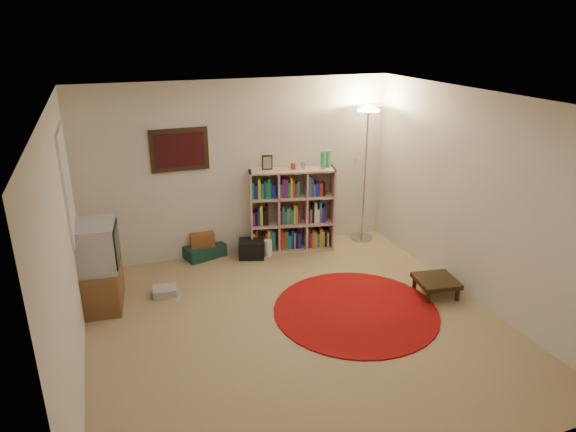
{
  "coord_description": "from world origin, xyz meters",
  "views": [
    {
      "loc": [
        -1.83,
        -4.61,
        3.18
      ],
      "look_at": [
        0.1,
        0.6,
        1.1
      ],
      "focal_mm": 32.0,
      "sensor_mm": 36.0,
      "label": 1
    }
  ],
  "objects_px": {
    "bookshelf": "(291,211)",
    "floor_fan": "(323,232)",
    "floor_lamp": "(367,130)",
    "tv_stand": "(97,267)",
    "suitcase": "(204,251)",
    "side_table": "(436,281)"
  },
  "relations": [
    {
      "from": "floor_lamp",
      "to": "floor_fan",
      "type": "distance_m",
      "value": 1.68
    },
    {
      "from": "floor_lamp",
      "to": "tv_stand",
      "type": "bearing_deg",
      "value": -169.42
    },
    {
      "from": "floor_fan",
      "to": "bookshelf",
      "type": "bearing_deg",
      "value": -166.64
    },
    {
      "from": "floor_fan",
      "to": "side_table",
      "type": "distance_m",
      "value": 2.1
    },
    {
      "from": "bookshelf",
      "to": "tv_stand",
      "type": "distance_m",
      "value": 2.84
    },
    {
      "from": "tv_stand",
      "to": "side_table",
      "type": "xyz_separation_m",
      "value": [
        3.92,
        -1.18,
        -0.32
      ]
    },
    {
      "from": "bookshelf",
      "to": "floor_fan",
      "type": "relative_size",
      "value": 4.16
    },
    {
      "from": "floor_lamp",
      "to": "suitcase",
      "type": "xyz_separation_m",
      "value": [
        -2.46,
        0.22,
        -1.64
      ]
    },
    {
      "from": "bookshelf",
      "to": "tv_stand",
      "type": "bearing_deg",
      "value": -151.51
    },
    {
      "from": "floor_lamp",
      "to": "side_table",
      "type": "height_order",
      "value": "floor_lamp"
    },
    {
      "from": "floor_fan",
      "to": "suitcase",
      "type": "distance_m",
      "value": 1.84
    },
    {
      "from": "floor_lamp",
      "to": "tv_stand",
      "type": "relative_size",
      "value": 1.98
    },
    {
      "from": "tv_stand",
      "to": "suitcase",
      "type": "xyz_separation_m",
      "value": [
        1.44,
        0.95,
        -0.42
      ]
    },
    {
      "from": "floor_fan",
      "to": "side_table",
      "type": "xyz_separation_m",
      "value": [
        0.64,
        -1.99,
        0.01
      ]
    },
    {
      "from": "suitcase",
      "to": "side_table",
      "type": "xyz_separation_m",
      "value": [
        2.48,
        -2.13,
        0.09
      ]
    },
    {
      "from": "suitcase",
      "to": "floor_fan",
      "type": "bearing_deg",
      "value": -20.85
    },
    {
      "from": "bookshelf",
      "to": "floor_lamp",
      "type": "distance_m",
      "value": 1.64
    },
    {
      "from": "bookshelf",
      "to": "side_table",
      "type": "relative_size",
      "value": 2.71
    },
    {
      "from": "floor_fan",
      "to": "tv_stand",
      "type": "relative_size",
      "value": 0.34
    },
    {
      "from": "floor_lamp",
      "to": "floor_fan",
      "type": "xyz_separation_m",
      "value": [
        -0.63,
        0.09,
        -1.55
      ]
    },
    {
      "from": "bookshelf",
      "to": "floor_fan",
      "type": "bearing_deg",
      "value": 14.93
    },
    {
      "from": "tv_stand",
      "to": "suitcase",
      "type": "distance_m",
      "value": 1.77
    }
  ]
}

